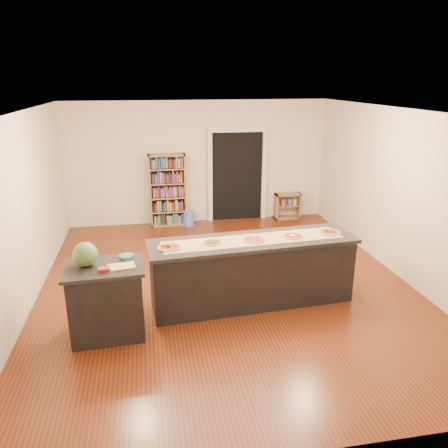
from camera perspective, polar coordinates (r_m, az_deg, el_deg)
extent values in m
cube|color=beige|center=(6.81, 0.30, 2.66)|extent=(6.00, 7.00, 2.80)
cube|color=#5E2610|center=(7.32, 0.28, -7.92)|extent=(6.00, 7.00, 0.01)
cube|color=white|center=(6.56, 0.32, 14.47)|extent=(6.00, 7.00, 0.01)
cube|color=black|center=(10.38, 1.70, 6.24)|extent=(1.20, 0.02, 2.10)
cube|color=silver|center=(10.23, -1.83, 6.05)|extent=(0.10, 0.08, 2.10)
cube|color=silver|center=(10.49, 5.25, 6.30)|extent=(0.10, 0.08, 2.10)
cube|color=silver|center=(10.16, 1.82, 12.26)|extent=(1.40, 0.08, 0.12)
cube|color=black|center=(6.61, 3.71, -6.39)|extent=(2.99, 0.75, 0.96)
cube|color=black|center=(6.41, 3.80, -2.28)|extent=(3.08, 0.83, 0.05)
cube|color=black|center=(6.00, -15.04, -9.85)|extent=(0.92, 0.65, 0.95)
cube|color=black|center=(5.79, -15.45, -5.52)|extent=(1.00, 0.73, 0.04)
cube|color=#977049|center=(10.05, -7.36, 4.38)|extent=(0.83, 0.29, 1.66)
cube|color=#977049|center=(10.72, 8.28, 2.37)|extent=(0.62, 0.27, 0.62)
cylinder|color=#5579BE|center=(10.13, -4.61, 0.79)|extent=(0.25, 0.25, 0.37)
cube|color=olive|center=(6.40, 3.82, -2.06)|extent=(2.70, 0.68, 0.00)
sphere|color=#144214|center=(5.80, -17.64, -3.79)|extent=(0.31, 0.31, 0.31)
cube|color=tan|center=(5.68, -13.25, -5.44)|extent=(0.37, 0.28, 0.02)
cube|color=maroon|center=(5.61, -15.38, -5.78)|extent=(0.15, 0.12, 0.05)
cylinder|color=#195966|center=(5.88, -12.62, -4.30)|extent=(0.19, 0.19, 0.07)
cylinder|color=tan|center=(6.12, -7.12, -3.04)|extent=(0.32, 0.32, 0.02)
cylinder|color=#A5190C|center=(6.12, -7.13, -2.96)|extent=(0.26, 0.26, 0.00)
cylinder|color=tan|center=(6.24, -1.56, -2.46)|extent=(0.29, 0.29, 0.02)
cylinder|color=#A5190C|center=(6.24, -1.56, -2.38)|extent=(0.24, 0.24, 0.00)
cylinder|color=tan|center=(6.37, 3.90, -2.05)|extent=(0.35, 0.35, 0.02)
cylinder|color=#A5190C|center=(6.37, 3.90, -1.98)|extent=(0.28, 0.28, 0.00)
cylinder|color=tan|center=(6.58, 8.98, -1.55)|extent=(0.29, 0.29, 0.02)
cylinder|color=#A5190C|center=(6.58, 8.98, -1.48)|extent=(0.24, 0.24, 0.00)
cylinder|color=tan|center=(6.86, 13.62, -1.02)|extent=(0.32, 0.32, 0.02)
cylinder|color=#A5190C|center=(6.86, 13.63, -0.94)|extent=(0.26, 0.26, 0.00)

